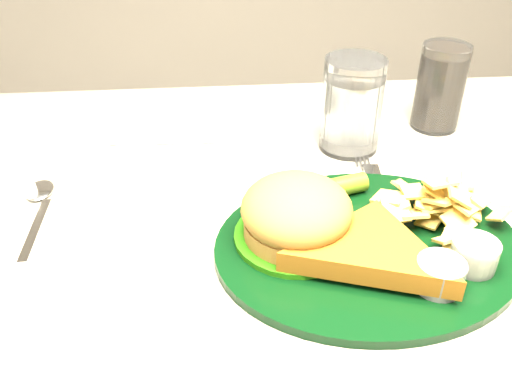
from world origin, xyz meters
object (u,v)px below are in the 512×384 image
cola_glass (440,87)px  dinner_plate (371,222)px  fork_napkin (382,203)px  water_glass (352,105)px

cola_glass → dinner_plate: bearing=-121.4°
dinner_plate → fork_napkin: (0.04, 0.08, -0.03)m
water_glass → fork_napkin: water_glass is taller
dinner_plate → fork_napkin: dinner_plate is taller
water_glass → fork_napkin: bearing=-86.5°
dinner_plate → water_glass: water_glass is taller
dinner_plate → water_glass: (0.03, 0.22, 0.03)m
dinner_plate → fork_napkin: bearing=57.8°
dinner_plate → cola_glass: (0.17, 0.28, 0.03)m
water_glass → fork_napkin: 0.16m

